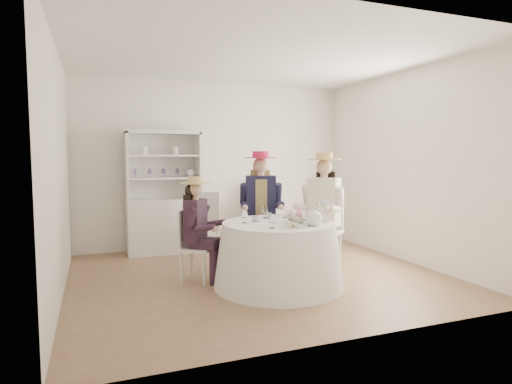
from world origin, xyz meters
name	(u,v)px	position (x,y,z in m)	size (l,w,h in m)	color
ground	(259,276)	(0.00, 0.00, 0.00)	(4.50, 4.50, 0.00)	brown
ceiling	(259,56)	(0.00, 0.00, 2.70)	(4.50, 4.50, 0.00)	white
wall_back	(215,165)	(0.00, 2.00, 1.35)	(4.50, 4.50, 0.00)	white
wall_front	(350,176)	(0.00, -2.00, 1.35)	(4.50, 4.50, 0.00)	white
wall_left	(58,171)	(-2.25, 0.00, 1.35)	(4.50, 4.50, 0.00)	white
wall_right	(407,167)	(2.25, 0.00, 1.35)	(4.50, 4.50, 0.00)	white
tea_table	(279,255)	(0.06, -0.46, 0.37)	(1.50, 1.50, 0.74)	white
hutch	(164,210)	(-0.90, 1.73, 0.67)	(1.24, 0.75, 1.88)	silver
side_table	(260,222)	(0.70, 1.75, 0.38)	(0.49, 0.49, 0.77)	silver
hatbox	(260,190)	(0.70, 1.75, 0.92)	(0.30, 0.30, 0.30)	black
guest_left	(197,223)	(-0.77, 0.04, 0.71)	(0.54, 0.51, 1.26)	silver
guest_mid	(261,201)	(0.22, 0.50, 0.89)	(0.59, 0.64, 1.56)	silver
guest_right	(323,204)	(0.91, 0.01, 0.87)	(0.66, 0.64, 1.54)	silver
spare_chair	(208,221)	(-0.32, 1.29, 0.52)	(0.52, 0.52, 0.97)	silver
teacup_a	(256,219)	(-0.17, -0.34, 0.78)	(0.08, 0.08, 0.06)	white
teacup_b	(269,216)	(0.06, -0.17, 0.78)	(0.07, 0.07, 0.06)	white
teacup_c	(294,217)	(0.31, -0.35, 0.78)	(0.09, 0.09, 0.07)	white
flower_bowl	(298,220)	(0.26, -0.56, 0.77)	(0.24, 0.24, 0.06)	white
flower_arrangement	(296,214)	(0.23, -0.56, 0.84)	(0.21, 0.21, 0.08)	pink
table_teapot	(314,218)	(0.33, -0.81, 0.83)	(0.25, 0.18, 0.19)	white
sandwich_plate	(292,226)	(0.05, -0.84, 0.76)	(0.25, 0.25, 0.06)	white
cupcake_stand	(322,214)	(0.55, -0.59, 0.83)	(0.25, 0.25, 0.23)	white
stemware_set	(279,216)	(0.06, -0.46, 0.82)	(0.82, 0.80, 0.15)	white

